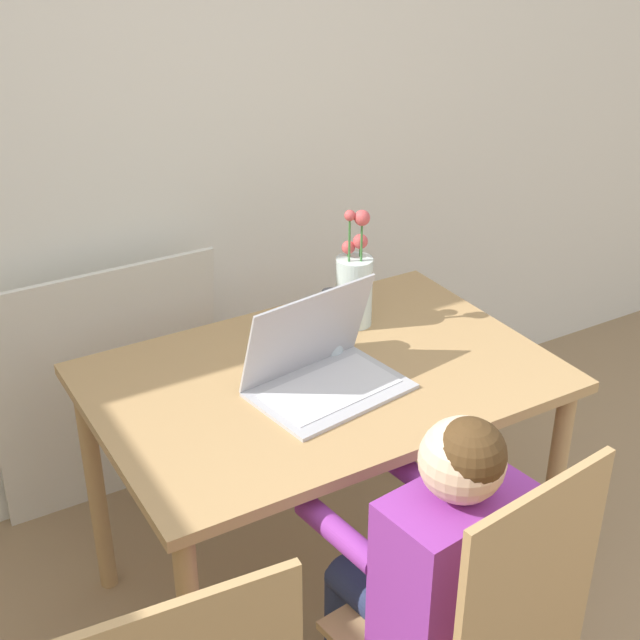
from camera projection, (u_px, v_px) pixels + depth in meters
name	position (u px, v px, depth m)	size (l,w,h in m)	color
wall_back	(145.00, 115.00, 2.63)	(6.40, 0.05, 2.50)	white
dining_table	(322.00, 403.00, 2.34)	(1.17, 0.79, 0.75)	tan
person_seated	(434.00, 557.00, 1.87)	(0.36, 0.46, 1.01)	purple
laptop	(321.00, 366.00, 2.21)	(0.41, 0.31, 0.25)	#B2B2B7
flower_vase	(354.00, 286.00, 2.48)	(0.10, 0.10, 0.35)	silver
water_bottle	(330.00, 324.00, 2.35)	(0.07, 0.07, 0.18)	silver
cardboard_panel	(109.00, 391.00, 2.80)	(0.71, 0.14, 0.87)	silver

